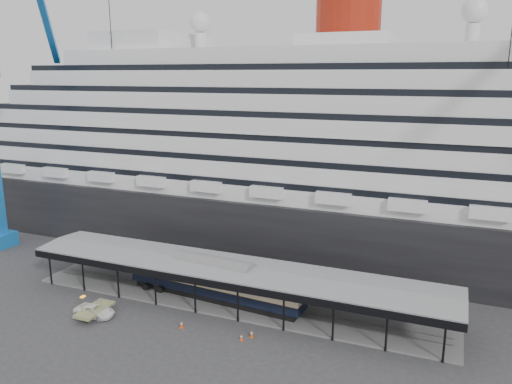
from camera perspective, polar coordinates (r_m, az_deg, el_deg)
ground at (r=62.25m, az=-4.93°, el=-14.40°), size 200.00×200.00×0.00m
cruise_ship at (r=85.42m, az=4.73°, el=6.18°), size 130.00×30.00×43.90m
platform_canopy at (r=65.25m, az=-2.94°, el=-10.70°), size 56.00×9.18×5.30m
port_truck at (r=65.72m, az=-17.98°, el=-12.79°), size 5.11×2.44×1.41m
pullman_carriage at (r=65.97m, az=-4.80°, el=-9.92°), size 24.97×5.17×24.34m
traffic_cone_left at (r=60.86m, az=-8.52°, el=-14.75°), size 0.47×0.47×0.85m
traffic_cone_mid at (r=57.83m, az=-1.68°, el=-16.27°), size 0.41×0.41×0.73m
traffic_cone_right at (r=58.40m, az=-0.50°, el=-15.91°), size 0.46×0.46×0.79m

